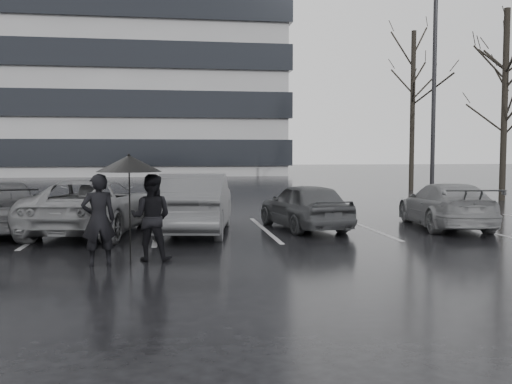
{
  "coord_description": "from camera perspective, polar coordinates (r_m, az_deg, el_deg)",
  "views": [
    {
      "loc": [
        -1.79,
        -12.28,
        2.04
      ],
      "look_at": [
        0.15,
        1.0,
        1.1
      ],
      "focal_mm": 40.0,
      "sensor_mm": 36.0,
      "label": 1
    }
  ],
  "objects": [
    {
      "name": "ground",
      "position": [
        12.57,
        -0.03,
        -5.33
      ],
      "size": [
        160.0,
        160.0,
        0.0
      ],
      "primitive_type": "plane",
      "color": "black",
      "rests_on": "ground"
    },
    {
      "name": "car_main",
      "position": [
        15.17,
        4.87,
        -1.38
      ],
      "size": [
        2.09,
        3.84,
        1.24
      ],
      "primitive_type": "imported",
      "rotation": [
        0.0,
        0.0,
        3.32
      ],
      "color": "black",
      "rests_on": "ground"
    },
    {
      "name": "car_west_a",
      "position": [
        14.51,
        -6.11,
        -1.11
      ],
      "size": [
        2.25,
        4.75,
        1.5
      ],
      "primitive_type": "imported",
      "rotation": [
        0.0,
        0.0,
        2.99
      ],
      "color": "#2C2C2F",
      "rests_on": "ground"
    },
    {
      "name": "car_west_b",
      "position": [
        14.92,
        -16.02,
        -1.36
      ],
      "size": [
        3.13,
        5.26,
        1.37
      ],
      "primitive_type": "imported",
      "rotation": [
        0.0,
        0.0,
        2.96
      ],
      "color": "#525255",
      "rests_on": "ground"
    },
    {
      "name": "car_west_c",
      "position": [
        15.68,
        -24.0,
        -1.43
      ],
      "size": [
        2.91,
        4.79,
        1.3
      ],
      "primitive_type": "imported",
      "rotation": [
        0.0,
        0.0,
        3.4
      ],
      "color": "black",
      "rests_on": "ground"
    },
    {
      "name": "car_east",
      "position": [
        16.25,
        18.43,
        -1.26
      ],
      "size": [
        2.24,
        4.36,
        1.21
      ],
      "primitive_type": "imported",
      "rotation": [
        0.0,
        0.0,
        3.01
      ],
      "color": "#525255",
      "rests_on": "ground"
    },
    {
      "name": "pedestrian_left",
      "position": [
        10.6,
        -15.46,
        -2.69
      ],
      "size": [
        0.68,
        0.53,
        1.66
      ],
      "primitive_type": "imported",
      "rotation": [
        0.0,
        0.0,
        3.39
      ],
      "color": "black",
      "rests_on": "ground"
    },
    {
      "name": "pedestrian_right",
      "position": [
        10.9,
        -10.45,
        -2.51
      ],
      "size": [
        0.9,
        0.77,
        1.63
      ],
      "primitive_type": "imported",
      "rotation": [
        0.0,
        0.0,
        2.93
      ],
      "color": "black",
      "rests_on": "ground"
    },
    {
      "name": "umbrella",
      "position": [
        10.65,
        -12.58,
        2.79
      ],
      "size": [
        1.19,
        1.19,
        2.01
      ],
      "color": "black",
      "rests_on": "ground"
    },
    {
      "name": "lamp_post",
      "position": [
        22.54,
        17.36,
        9.2
      ],
      "size": [
        0.5,
        0.5,
        9.07
      ],
      "rotation": [
        0.0,
        0.0,
        0.29
      ],
      "color": "#949496",
      "rests_on": "ground"
    },
    {
      "name": "stall_stripes",
      "position": [
        14.95,
        -4.46,
        -3.84
      ],
      "size": [
        19.72,
        5.0,
        0.0
      ],
      "color": "#979799",
      "rests_on": "ground"
    },
    {
      "name": "tree_east",
      "position": [
        26.27,
        23.6,
        7.95
      ],
      "size": [
        0.26,
        0.26,
        8.0
      ],
      "primitive_type": "cylinder",
      "color": "black",
      "rests_on": "ground"
    },
    {
      "name": "tree_ne",
      "position": [
        30.95,
        23.6,
        6.37
      ],
      "size": [
        0.26,
        0.26,
        7.0
      ],
      "primitive_type": "cylinder",
      "color": "black",
      "rests_on": "ground"
    },
    {
      "name": "tree_north",
      "position": [
        32.02,
        15.38,
        7.82
      ],
      "size": [
        0.26,
        0.26,
        8.5
      ],
      "primitive_type": "cylinder",
      "color": "black",
      "rests_on": "ground"
    }
  ]
}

